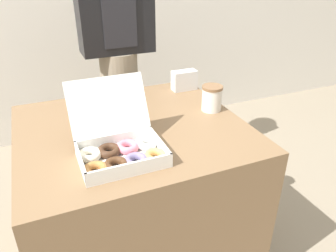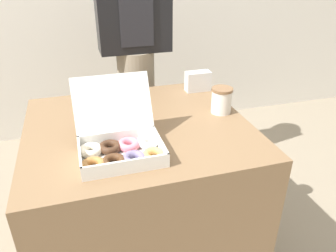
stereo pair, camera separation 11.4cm
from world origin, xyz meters
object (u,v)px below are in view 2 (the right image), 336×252
at_px(napkin_holder, 198,81).
at_px(person_customer, 134,39).
at_px(donut_box, 120,146).
at_px(coffee_cup, 222,100).

distance_m(napkin_holder, person_customer, 0.45).
bearing_deg(donut_box, napkin_holder, 45.98).
distance_m(coffee_cup, napkin_holder, 0.28).
bearing_deg(napkin_holder, person_customer, 128.77).
height_order(donut_box, napkin_holder, donut_box).
distance_m(coffee_cup, person_customer, 0.69).
bearing_deg(person_customer, coffee_cup, -66.29).
xyz_separation_m(coffee_cup, person_customer, (-0.27, 0.61, 0.15)).
bearing_deg(person_customer, donut_box, -105.14).
height_order(napkin_holder, person_customer, person_customer).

